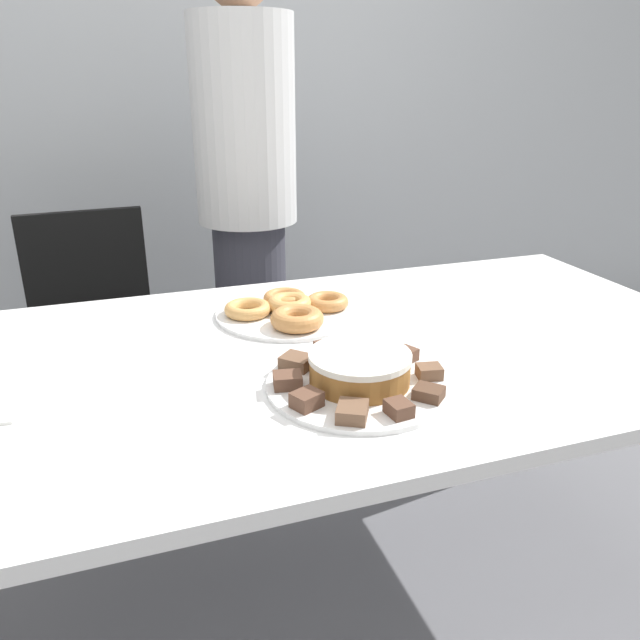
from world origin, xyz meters
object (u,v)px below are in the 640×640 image
person_standing (247,201)px  plate_donuts (290,312)px  frosted_cake (360,368)px  plate_cake (359,384)px  office_chair_left (99,358)px

person_standing → plate_donuts: 0.73m
person_standing → frosted_cake: bearing=-92.4°
frosted_cake → plate_cake: bearing=-53.1°
person_standing → office_chair_left: (-0.54, -0.07, -0.48)m
plate_donuts → frosted_cake: (0.02, -0.41, 0.03)m
person_standing → plate_donuts: person_standing is taller
office_chair_left → plate_donuts: 0.87m
person_standing → plate_cake: bearing=-92.4°
office_chair_left → person_standing: bearing=4.4°
office_chair_left → frosted_cake: 1.22m
person_standing → plate_donuts: bearing=-95.0°
plate_cake → frosted_cake: size_ratio=1.83×
person_standing → office_chair_left: bearing=-172.5°
office_chair_left → plate_donuts: size_ratio=2.43×
plate_donuts → frosted_cake: frosted_cake is taller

